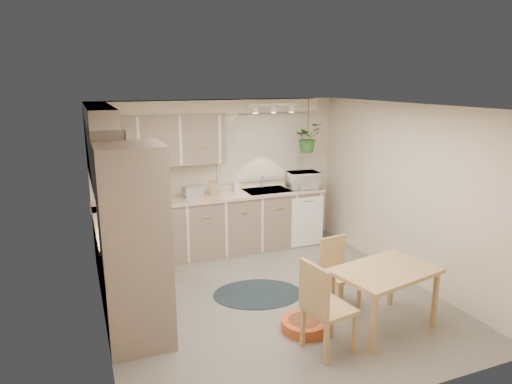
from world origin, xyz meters
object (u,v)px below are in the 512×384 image
at_px(chair_back, 341,274).
at_px(braided_rug, 258,294).
at_px(pet_bed, 304,325).
at_px(dining_table, 383,298).
at_px(chair_left, 330,306).
at_px(microwave, 303,178).

height_order(chair_back, braided_rug, chair_back).
bearing_deg(pet_bed, dining_table, -17.11).
relative_size(chair_left, microwave, 1.92).
bearing_deg(braided_rug, dining_table, -51.55).
xyz_separation_m(dining_table, pet_bed, (-0.84, 0.26, -0.29)).
bearing_deg(braided_rug, chair_left, -81.84).
bearing_deg(microwave, dining_table, -93.67).
bearing_deg(dining_table, chair_back, 105.67).
height_order(chair_left, braided_rug, chair_left).
relative_size(chair_back, microwave, 1.64).
bearing_deg(dining_table, braided_rug, 128.45).
distance_m(chair_left, microwave, 3.25).
relative_size(chair_back, braided_rug, 0.72).
distance_m(chair_left, chair_back, 0.99).
relative_size(dining_table, chair_back, 1.32).
bearing_deg(microwave, chair_back, -100.30).
bearing_deg(chair_back, braided_rug, -45.84).
height_order(dining_table, microwave, microwave).
distance_m(dining_table, braided_rug, 1.64).
bearing_deg(chair_left, microwave, 148.24).
relative_size(dining_table, chair_left, 1.13).
bearing_deg(microwave, chair_left, -107.40).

